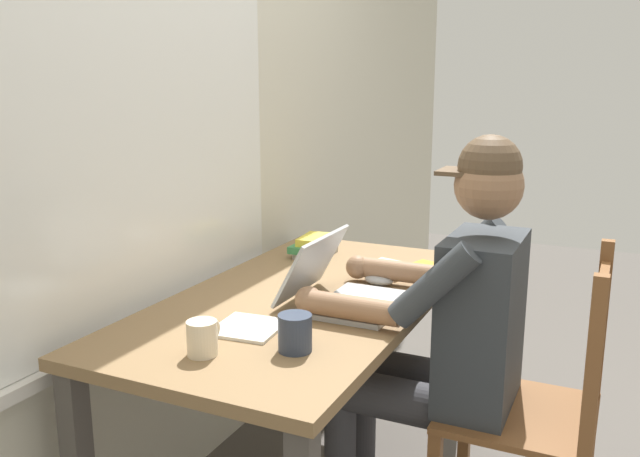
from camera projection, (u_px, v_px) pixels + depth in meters
name	position (u px, v px, depth m)	size (l,w,h in m)	color
back_wall	(179.00, 106.00, 2.18)	(6.00, 0.08, 2.60)	beige
desk	(305.00, 321.00, 2.15)	(1.45, 0.75, 0.71)	olive
seated_person	(445.00, 324.00, 1.96)	(0.50, 0.60, 1.24)	#33383D
wooden_chair	(539.00, 413.00, 1.89)	(0.42, 0.42, 0.93)	brown
laptop	(342.00, 288.00, 2.03)	(0.33, 0.34, 0.21)	#ADAFB2
computer_mouse	(379.00, 280.00, 2.22)	(0.06, 0.10, 0.03)	#ADAFB2
coffee_mug_white	(203.00, 338.00, 1.65)	(0.11, 0.08, 0.09)	beige
coffee_mug_dark	(295.00, 332.00, 1.68)	(0.12, 0.09, 0.10)	#2D384C
book_stack_main	(314.00, 247.00, 2.58)	(0.20, 0.13, 0.08)	gray
paper_pile_near_laptop	(248.00, 328.00, 1.83)	(0.18, 0.17, 0.01)	silver
paper_pile_back_corner	(388.00, 269.00, 2.38)	(0.18, 0.19, 0.02)	silver
landscape_photo_print	(422.00, 265.00, 2.46)	(0.13, 0.09, 0.00)	gold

